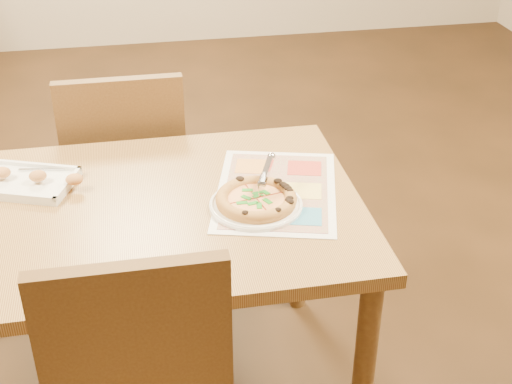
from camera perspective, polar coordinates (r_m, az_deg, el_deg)
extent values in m
cube|color=#A27E40|center=(2.00, -10.24, -1.82)|extent=(1.30, 0.85, 0.04)
cylinder|color=brown|center=(2.02, 8.59, -14.36)|extent=(0.06, 0.06, 0.68)
cylinder|color=brown|center=(2.56, 3.54, -2.99)|extent=(0.06, 0.06, 0.68)
cube|color=brown|center=(1.61, -9.58, -12.28)|extent=(0.42, 0.04, 0.45)
cube|color=brown|center=(2.73, -10.22, 1.55)|extent=(0.42, 0.42, 0.04)
cube|color=brown|center=(2.46, -10.56, 4.00)|extent=(0.42, 0.04, 0.45)
cylinder|color=white|center=(1.96, 0.00, -1.09)|extent=(0.27, 0.27, 0.01)
cylinder|color=gold|center=(1.95, 0.02, -0.75)|extent=(0.22, 0.22, 0.01)
cylinder|color=#FFD88A|center=(1.95, 0.02, -0.56)|extent=(0.18, 0.18, 0.01)
torus|color=gold|center=(1.95, 0.02, -0.53)|extent=(0.22, 0.22, 0.03)
cylinder|color=silver|center=(1.95, 0.48, 0.65)|extent=(0.03, 0.06, 0.07)
cube|color=silver|center=(1.98, 0.87, 1.77)|extent=(0.06, 0.10, 0.05)
cube|color=silver|center=(2.16, -17.95, 0.65)|extent=(0.32, 0.27, 0.02)
cube|color=silver|center=(2.16, -18.00, 0.89)|extent=(0.14, 0.03, 0.00)
ellipsoid|color=#D98C4E|center=(2.18, -19.67, 1.47)|extent=(0.05, 0.04, 0.03)
ellipsoid|color=#D98C4E|center=(2.13, -17.06, 1.24)|extent=(0.05, 0.04, 0.03)
ellipsoid|color=#D98C4E|center=(2.09, -14.33, 1.00)|extent=(0.05, 0.04, 0.03)
cube|color=white|center=(2.04, 1.63, 0.13)|extent=(0.44, 0.54, 0.00)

